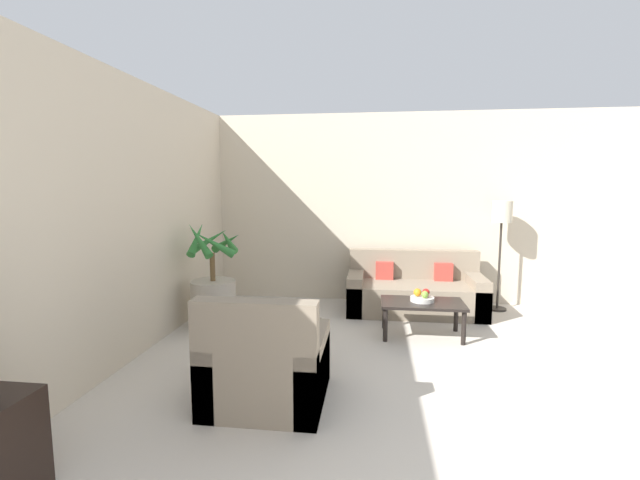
% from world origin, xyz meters
% --- Properties ---
extents(wall_back, '(8.04, 0.06, 2.70)m').
position_xyz_m(wall_back, '(0.00, 6.43, 1.35)').
color(wall_back, beige).
rests_on(wall_back, ground_plane).
extents(wall_left, '(0.06, 8.00, 2.70)m').
position_xyz_m(wall_left, '(-3.25, 3.20, 1.35)').
color(wall_left, beige).
rests_on(wall_left, ground_plane).
extents(potted_palm, '(0.68, 0.70, 1.26)m').
position_xyz_m(potted_palm, '(-2.82, 4.94, 0.40)').
color(potted_palm, '#ADA393').
rests_on(potted_palm, ground_plane).
extents(sofa_loveseat, '(1.76, 0.85, 0.79)m').
position_xyz_m(sofa_loveseat, '(-0.38, 5.88, 0.26)').
color(sofa_loveseat, gray).
rests_on(sofa_loveseat, ground_plane).
extents(floor_lamp, '(0.26, 0.26, 1.48)m').
position_xyz_m(floor_lamp, '(0.74, 6.09, 1.21)').
color(floor_lamp, '#2D2823').
rests_on(floor_lamp, ground_plane).
extents(coffee_table, '(0.91, 0.53, 0.39)m').
position_xyz_m(coffee_table, '(-0.39, 4.90, 0.34)').
color(coffee_table, black).
rests_on(coffee_table, ground_plane).
extents(fruit_bowl, '(0.26, 0.26, 0.05)m').
position_xyz_m(fruit_bowl, '(-0.39, 4.92, 0.42)').
color(fruit_bowl, beige).
rests_on(fruit_bowl, coffee_table).
extents(apple_red, '(0.08, 0.08, 0.08)m').
position_xyz_m(apple_red, '(-0.34, 4.99, 0.48)').
color(apple_red, red).
rests_on(apple_red, fruit_bowl).
extents(apple_green, '(0.08, 0.08, 0.08)m').
position_xyz_m(apple_green, '(-0.36, 4.88, 0.48)').
color(apple_green, olive).
rests_on(apple_green, fruit_bowl).
extents(orange_fruit, '(0.09, 0.09, 0.09)m').
position_xyz_m(orange_fruit, '(-0.44, 4.95, 0.49)').
color(orange_fruit, orange).
rests_on(orange_fruit, fruit_bowl).
extents(armchair, '(0.88, 0.86, 0.89)m').
position_xyz_m(armchair, '(-1.74, 3.25, 0.28)').
color(armchair, gray).
rests_on(armchair, ground_plane).
extents(ottoman, '(0.52, 0.46, 0.37)m').
position_xyz_m(ottoman, '(-1.70, 4.04, 0.18)').
color(ottoman, gray).
rests_on(ottoman, ground_plane).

